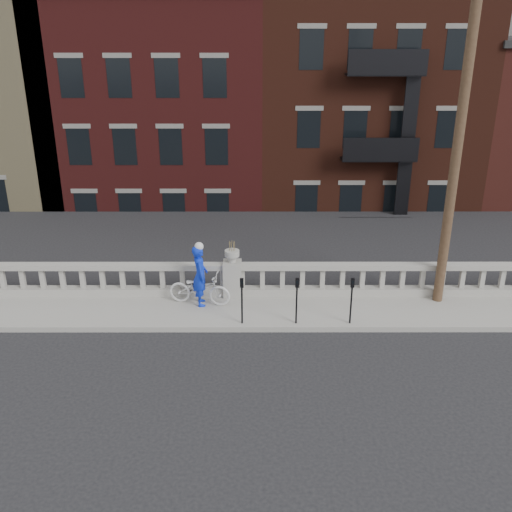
{
  "coord_description": "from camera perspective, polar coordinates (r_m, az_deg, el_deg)",
  "views": [
    {
      "loc": [
        0.7,
        -11.87,
        7.81
      ],
      "look_at": [
        0.72,
        3.2,
        1.74
      ],
      "focal_mm": 40.0,
      "sensor_mm": 36.0,
      "label": 1
    }
  ],
  "objects": [
    {
      "name": "bicycle",
      "position": [
        16.93,
        -5.67,
        -3.25
      ],
      "size": [
        1.95,
        1.01,
        0.98
      ],
      "primitive_type": "imported",
      "rotation": [
        0.0,
        0.0,
        1.37
      ],
      "color": "silver",
      "rests_on": "sidewalk"
    },
    {
      "name": "lower_level",
      "position": [
        35.3,
        -0.28,
        13.49
      ],
      "size": [
        80.0,
        44.0,
        20.8
      ],
      "color": "#605E59",
      "rests_on": "ground"
    },
    {
      "name": "parking_meter_c",
      "position": [
        15.63,
        4.1,
        -3.98
      ],
      "size": [
        0.1,
        0.09,
        1.36
      ],
      "color": "black",
      "rests_on": "sidewalk"
    },
    {
      "name": "cyclist",
      "position": [
        16.72,
        -5.61,
        -1.94
      ],
      "size": [
        0.55,
        0.74,
        1.85
      ],
      "primitive_type": "imported",
      "rotation": [
        0.0,
        0.0,
        1.74
      ],
      "color": "#0D2ACF",
      "rests_on": "sidewalk"
    },
    {
      "name": "ground",
      "position": [
        14.23,
        -2.93,
        -11.39
      ],
      "size": [
        120.0,
        120.0,
        0.0
      ],
      "primitive_type": "plane",
      "color": "black",
      "rests_on": "ground"
    },
    {
      "name": "parking_meter_b",
      "position": [
        15.6,
        -1.42,
        -3.99
      ],
      "size": [
        0.1,
        0.09,
        1.36
      ],
      "color": "black",
      "rests_on": "sidewalk"
    },
    {
      "name": "utility_pole",
      "position": [
        16.62,
        19.69,
        11.78
      ],
      "size": [
        1.6,
        0.28,
        10.0
      ],
      "color": "#422D1E",
      "rests_on": "sidewalk"
    },
    {
      "name": "balustrade",
      "position": [
        17.39,
        -2.37,
        -2.44
      ],
      "size": [
        28.0,
        0.34,
        1.03
      ],
      "color": "gray",
      "rests_on": "sidewalk"
    },
    {
      "name": "sidewalk",
      "position": [
        16.78,
        -2.46,
        -5.54
      ],
      "size": [
        32.0,
        2.2,
        0.15
      ],
      "primitive_type": "cube",
      "color": "gray",
      "rests_on": "ground"
    },
    {
      "name": "planter_pedestal",
      "position": [
        17.31,
        -2.38,
        -1.87
      ],
      "size": [
        0.55,
        0.55,
        1.76
      ],
      "color": "gray",
      "rests_on": "sidewalk"
    },
    {
      "name": "parking_meter_d",
      "position": [
        15.81,
        9.54,
        -3.93
      ],
      "size": [
        0.1,
        0.09,
        1.36
      ],
      "color": "black",
      "rests_on": "sidewalk"
    }
  ]
}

